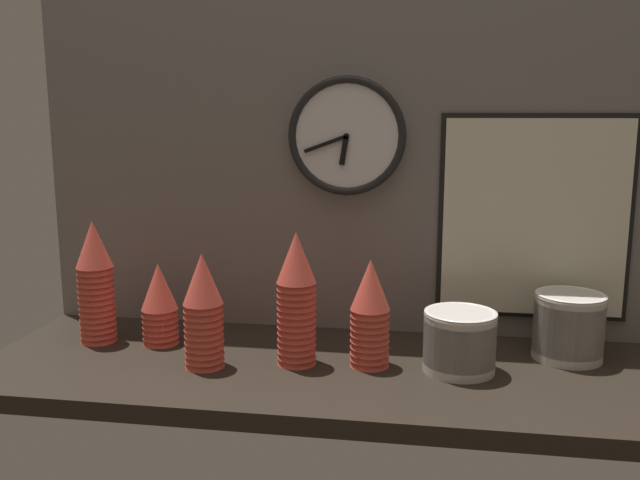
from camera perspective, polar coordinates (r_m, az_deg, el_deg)
name	(u,v)px	position (r cm, az deg, el deg)	size (l,w,h in cm)	color
ground_plane	(335,372)	(155.71, 1.26, -11.02)	(160.00, 56.00, 4.00)	black
wall_tiled_back	(350,125)	(170.91, 2.57, 9.65)	(160.00, 3.00, 105.00)	slate
cup_stack_center_right	(370,313)	(149.95, 4.23, -6.18)	(8.83, 8.83, 24.31)	#DB4C3D
cup_stack_center	(296,299)	(150.37, -2.00, -4.97)	(8.83, 8.83, 30.06)	#DB4C3D
cup_stack_far_left	(96,282)	(173.64, -18.37, -3.37)	(8.83, 8.83, 30.06)	#DB4C3D
cup_stack_center_left	(203,311)	(151.30, -9.80, -5.87)	(8.83, 8.83, 25.75)	#DB4C3D
cup_stack_left	(160,304)	(169.11, -13.36, -5.24)	(8.83, 8.83, 20.00)	#DB4C3D
bowl_stack_right	(460,340)	(151.30, 11.68, -8.27)	(15.75, 15.75, 13.46)	beige
bowl_stack_far_right	(569,325)	(165.37, 20.21, -6.72)	(15.75, 15.75, 15.37)	beige
wall_clock	(347,136)	(168.03, 2.26, 8.74)	(29.24, 2.70, 29.24)	white
menu_board	(534,218)	(171.43, 17.58, 1.78)	(45.67, 1.32, 49.92)	black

